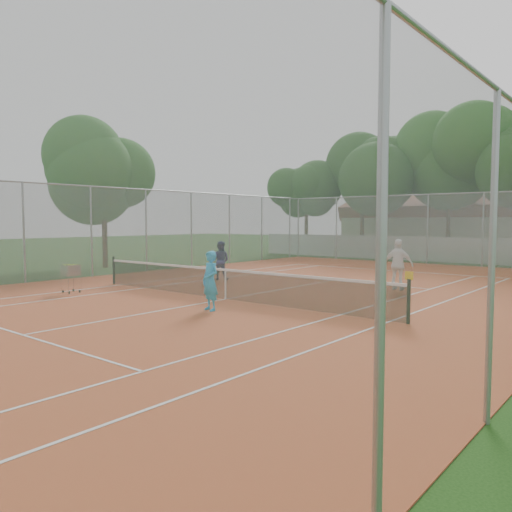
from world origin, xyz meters
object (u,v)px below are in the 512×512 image
Objects in this scene: clubhouse at (459,225)px; player_far_left at (220,260)px; ball_hopper at (71,278)px; tennis_net at (226,284)px; player_far_right at (398,265)px; player_near at (210,281)px.

clubhouse reaches higher than player_far_left.
player_far_left is 6.18m from ball_hopper.
tennis_net is 6.38m from player_far_right.
ball_hopper reaches higher than tennis_net.
player_far_right is at bearing 84.75° from player_near.
player_near is (1.02, -1.70, 0.33)m from tennis_net.
player_far_left reaches higher than ball_hopper.
player_near reaches higher than ball_hopper.
player_near reaches higher than player_far_left.
clubhouse is 9.03× the size of player_far_right.
tennis_net is at bearing 111.29° from player_far_left.
player_far_right is (3.30, 5.45, 0.42)m from tennis_net.
clubhouse is 25.40m from player_far_left.
player_far_left is (-1.73, -25.31, -1.37)m from clubhouse.
clubhouse is at bearing -81.30° from player_far_right.
clubhouse is at bearing -117.94° from player_far_left.
player_near is at bearing 22.35° from ball_hopper.
tennis_net is at bearing 54.82° from player_far_right.
ball_hopper is (-3.00, -31.35, -1.65)m from clubhouse.
player_far_left is at bearing 143.81° from player_near.
player_far_right is at bearing 58.81° from tennis_net.
player_near is 0.90× the size of player_far_right.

